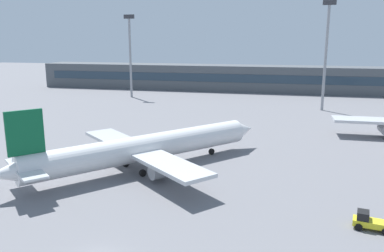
{
  "coord_description": "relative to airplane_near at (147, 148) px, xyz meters",
  "views": [
    {
      "loc": [
        14.47,
        -26.71,
        18.39
      ],
      "look_at": [
        -1.06,
        40.0,
        3.0
      ],
      "focal_mm": 36.58,
      "sensor_mm": 36.0,
      "label": 1
    }
  ],
  "objects": [
    {
      "name": "floodlight_tower_east",
      "position": [
        28.74,
        54.92,
        12.73
      ],
      "size": [
        3.2,
        0.8,
        27.66
      ],
      "color": "gray",
      "rests_on": "ground_plane"
    },
    {
      "name": "baggage_tug_yellow",
      "position": [
        27.48,
        -12.46,
        -2.35
      ],
      "size": [
        3.81,
        2.35,
        1.75
      ],
      "color": "yellow",
      "rests_on": "ground_plane"
    },
    {
      "name": "airplane_near",
      "position": [
        0.0,
        0.0,
        0.0
      ],
      "size": [
        30.13,
        33.56,
        10.32
      ],
      "color": "silver",
      "rests_on": "ground_plane"
    },
    {
      "name": "floodlight_tower_west",
      "position": [
        -28.62,
        65.79,
        11.62
      ],
      "size": [
        3.2,
        0.8,
        25.51
      ],
      "color": "gray",
      "rests_on": "ground_plane"
    },
    {
      "name": "terminal_building",
      "position": [
        3.99,
        89.42,
        1.36
      ],
      "size": [
        149.31,
        12.13,
        9.0
      ],
      "color": "#4C5156",
      "rests_on": "ground_plane"
    },
    {
      "name": "ground_plane",
      "position": [
        3.99,
        15.77,
        -3.15
      ],
      "size": [
        400.0,
        400.0,
        0.0
      ],
      "primitive_type": "plane",
      "color": "slate"
    }
  ]
}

